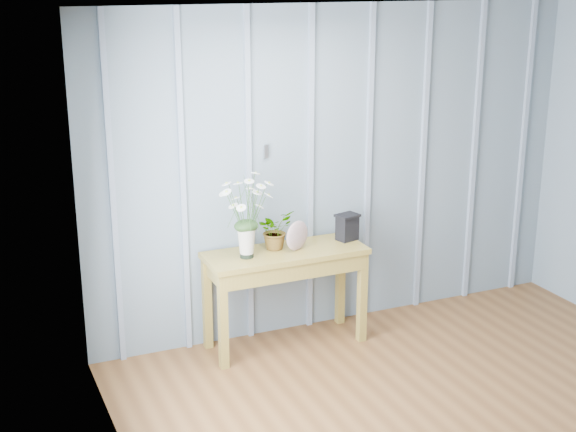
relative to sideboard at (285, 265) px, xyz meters
name	(u,v)px	position (x,y,z in m)	size (l,w,h in m)	color
room_shell	(443,98)	(0.56, -1.08, 1.35)	(4.00, 4.50, 2.50)	gray
sideboard	(285,265)	(0.00, 0.00, 0.00)	(1.20, 0.45, 0.75)	olive
daisy_vase	(246,206)	(-0.31, -0.02, 0.50)	(0.43, 0.33, 0.61)	black
spider_plant	(275,230)	(-0.05, 0.08, 0.26)	(0.26, 0.22, 0.29)	#1C3817
felt_disc_vessel	(297,236)	(0.08, -0.02, 0.23)	(0.22, 0.06, 0.22)	#7C4352
carved_box	(347,227)	(0.53, 0.04, 0.22)	(0.19, 0.17, 0.20)	black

